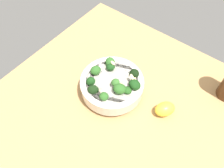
# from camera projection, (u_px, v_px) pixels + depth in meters

# --- Properties ---
(ground_plane) EXTENTS (0.70, 0.70, 0.04)m
(ground_plane) POSITION_uv_depth(u_px,v_px,m) (116.00, 105.00, 0.71)
(ground_plane) COLOR tan
(bowl_of_broccoli) EXTENTS (0.19, 0.19, 0.09)m
(bowl_of_broccoli) POSITION_uv_depth(u_px,v_px,m) (112.00, 84.00, 0.68)
(bowl_of_broccoli) COLOR silver
(bowl_of_broccoli) RESTS_ON ground_plane
(lemon_wedge) EXTENTS (0.07, 0.07, 0.04)m
(lemon_wedge) POSITION_uv_depth(u_px,v_px,m) (165.00, 109.00, 0.66)
(lemon_wedge) COLOR yellow
(lemon_wedge) RESTS_ON ground_plane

